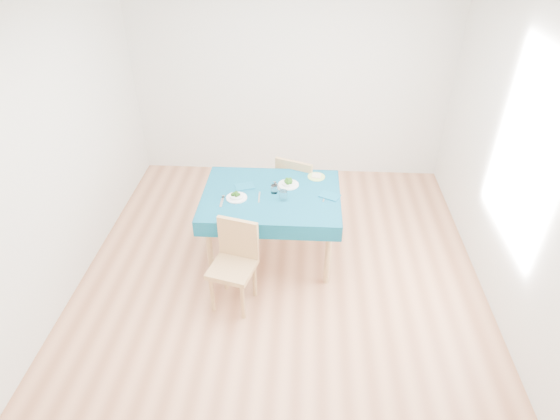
# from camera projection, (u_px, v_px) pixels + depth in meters

# --- Properties ---
(room_shell) EXTENTS (4.02, 4.52, 2.73)m
(room_shell) POSITION_uv_depth(u_px,v_px,m) (280.00, 161.00, 3.95)
(room_shell) COLOR #A26443
(room_shell) RESTS_ON ground
(table) EXTENTS (1.36, 1.03, 0.76)m
(table) POSITION_uv_depth(u_px,v_px,m) (272.00, 225.00, 4.83)
(table) COLOR navy
(table) RESTS_ON ground
(chair_near) EXTENTS (0.47, 0.50, 0.95)m
(chair_near) POSITION_uv_depth(u_px,v_px,m) (232.00, 264.00, 4.18)
(chair_near) COLOR #AE8451
(chair_near) RESTS_ON ground
(chair_far) EXTENTS (0.57, 0.59, 1.07)m
(chair_far) POSITION_uv_depth(u_px,v_px,m) (300.00, 178.00, 5.31)
(chair_far) COLOR #AE8451
(chair_far) RESTS_ON ground
(bowl_near) EXTENTS (0.20, 0.20, 0.06)m
(bowl_near) POSITION_uv_depth(u_px,v_px,m) (237.00, 196.00, 4.54)
(bowl_near) COLOR white
(bowl_near) RESTS_ON table
(bowl_far) EXTENTS (0.21, 0.21, 0.06)m
(bowl_far) POSITION_uv_depth(u_px,v_px,m) (289.00, 182.00, 4.74)
(bowl_far) COLOR white
(bowl_far) RESTS_ON table
(fork_near) EXTENTS (0.03, 0.19, 0.00)m
(fork_near) POSITION_uv_depth(u_px,v_px,m) (222.00, 202.00, 4.50)
(fork_near) COLOR silver
(fork_near) RESTS_ON table
(knife_near) EXTENTS (0.02, 0.20, 0.00)m
(knife_near) POSITION_uv_depth(u_px,v_px,m) (259.00, 197.00, 4.57)
(knife_near) COLOR silver
(knife_near) RESTS_ON table
(fork_far) EXTENTS (0.08, 0.16, 0.00)m
(fork_far) POSITION_uv_depth(u_px,v_px,m) (277.00, 186.00, 4.74)
(fork_far) COLOR silver
(fork_far) RESTS_ON table
(knife_far) EXTENTS (0.05, 0.19, 0.00)m
(knife_far) POSITION_uv_depth(u_px,v_px,m) (325.00, 197.00, 4.58)
(knife_far) COLOR silver
(knife_far) RESTS_ON table
(napkin_near) EXTENTS (0.22, 0.19, 0.01)m
(napkin_near) POSITION_uv_depth(u_px,v_px,m) (245.00, 186.00, 4.73)
(napkin_near) COLOR #0D526E
(napkin_near) RESTS_ON table
(napkin_far) EXTENTS (0.23, 0.20, 0.01)m
(napkin_far) POSITION_uv_depth(u_px,v_px,m) (330.00, 196.00, 4.58)
(napkin_far) COLOR #0D526E
(napkin_far) RESTS_ON table
(tumbler_center) EXTENTS (0.07, 0.07, 0.09)m
(tumbler_center) POSITION_uv_depth(u_px,v_px,m) (274.00, 189.00, 4.62)
(tumbler_center) COLOR white
(tumbler_center) RESTS_ON table
(tumbler_side) EXTENTS (0.08, 0.08, 0.10)m
(tumbler_side) POSITION_uv_depth(u_px,v_px,m) (283.00, 195.00, 4.51)
(tumbler_side) COLOR white
(tumbler_side) RESTS_ON table
(side_plate) EXTENTS (0.18, 0.18, 0.01)m
(side_plate) POSITION_uv_depth(u_px,v_px,m) (316.00, 177.00, 4.89)
(side_plate) COLOR #B9D969
(side_plate) RESTS_ON table
(bread_slice) EXTENTS (0.10, 0.10, 0.01)m
(bread_slice) POSITION_uv_depth(u_px,v_px,m) (316.00, 176.00, 4.88)
(bread_slice) COLOR beige
(bread_slice) RESTS_ON side_plate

